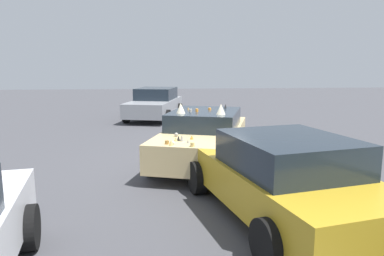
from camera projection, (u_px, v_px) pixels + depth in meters
name	position (u px, v px, depth m)	size (l,w,h in m)	color
ground_plane	(204.00, 162.00, 9.28)	(60.00, 60.00, 0.00)	#47474C
art_car_decorated	(204.00, 136.00, 9.19)	(4.82, 3.07, 1.57)	#D8BC7F
parked_sedan_far_left	(155.00, 103.00, 16.85)	(4.70, 2.81, 1.42)	gray
parked_sedan_far_right	(279.00, 176.00, 5.82)	(4.69, 2.72, 1.39)	gold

